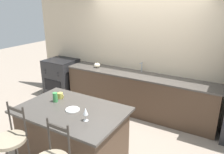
% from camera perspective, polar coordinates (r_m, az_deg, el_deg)
% --- Properties ---
extents(ground_plane, '(18.00, 18.00, 0.00)m').
position_cam_1_polar(ground_plane, '(4.83, 4.64, -10.72)').
color(ground_plane, gray).
extents(wall_back, '(6.00, 0.07, 2.70)m').
position_cam_1_polar(wall_back, '(4.90, 8.40, 6.57)').
color(wall_back, beige).
rests_on(wall_back, ground_plane).
extents(back_counter, '(3.41, 0.63, 0.92)m').
position_cam_1_polar(back_counter, '(4.92, 6.58, -4.26)').
color(back_counter, '#4C3828').
rests_on(back_counter, ground_plane).
extents(sink_faucet, '(0.02, 0.13, 0.22)m').
position_cam_1_polar(sink_faucet, '(4.88, 7.74, 2.93)').
color(sink_faucet, '#ADAFB5').
rests_on(sink_faucet, back_counter).
extents(kitchen_island, '(1.56, 1.03, 0.94)m').
position_cam_1_polar(kitchen_island, '(3.46, -10.15, -15.15)').
color(kitchen_island, '#4C3828').
rests_on(kitchen_island, ground_plane).
extents(oven_range, '(0.77, 0.72, 0.96)m').
position_cam_1_polar(oven_range, '(5.98, -12.95, -0.06)').
color(oven_range, '#28282B').
rests_on(oven_range, ground_plane).
extents(bar_stool_near, '(0.41, 0.41, 1.19)m').
position_cam_1_polar(bar_stool_near, '(3.21, -24.80, -16.37)').
color(bar_stool_near, '#332D28').
rests_on(bar_stool_near, ground_plane).
extents(dinner_plate, '(0.20, 0.20, 0.02)m').
position_cam_1_polar(dinner_plate, '(3.19, -10.28, -8.34)').
color(dinner_plate, white).
rests_on(dinner_plate, kitchen_island).
extents(wine_glass, '(0.07, 0.07, 0.18)m').
position_cam_1_polar(wine_glass, '(2.85, -6.93, -8.97)').
color(wine_glass, white).
rests_on(wine_glass, kitchen_island).
extents(coffee_mug, '(0.12, 0.09, 0.10)m').
position_cam_1_polar(coffee_mug, '(3.57, -13.33, -4.76)').
color(coffee_mug, '#C1B251').
rests_on(coffee_mug, kitchen_island).
extents(tumbler_cup, '(0.07, 0.07, 0.15)m').
position_cam_1_polar(tumbler_cup, '(3.47, -14.62, -5.13)').
color(tumbler_cup, '#3D934C').
rests_on(tumbler_cup, kitchen_island).
extents(pumpkin_decoration, '(0.14, 0.14, 0.14)m').
position_cam_1_polar(pumpkin_decoration, '(5.18, -3.94, 3.10)').
color(pumpkin_decoration, beige).
rests_on(pumpkin_decoration, back_counter).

